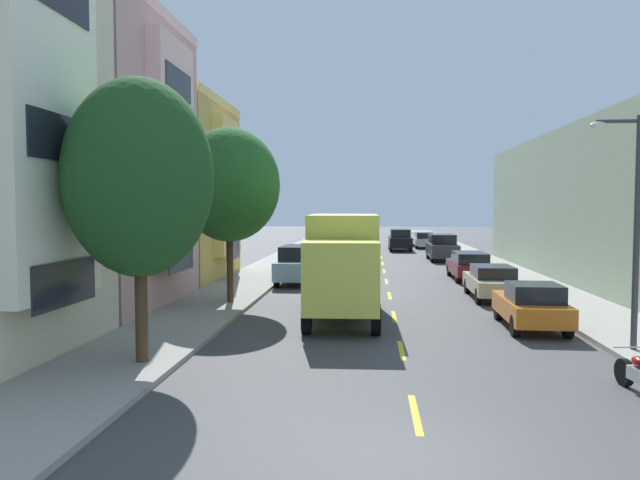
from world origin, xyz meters
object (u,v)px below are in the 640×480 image
parked_wagon_silver (424,240)px  parked_hatchback_orange (531,305)px  parked_wagon_red (333,240)px  parked_sedan_white (320,253)px  street_lamp (631,213)px  parked_wagon_burgundy (469,265)px  parked_sedan_champagne (492,281)px  parked_hatchback_teal (338,237)px  street_tree_second (229,185)px  delivery_box_truck (343,261)px  street_tree_nearest (139,178)px  moving_black_sedan (400,240)px  parked_suv_charcoal (442,247)px  parked_suv_sky (299,264)px

parked_wagon_silver → parked_hatchback_orange: size_ratio=1.17×
parked_wagon_red → parked_sedan_white: bearing=-89.7°
street_lamp → parked_wagon_burgundy: street_lamp is taller
parked_wagon_red → parked_wagon_burgundy: (8.83, -24.15, 0.00)m
parked_sedan_champagne → parked_hatchback_teal: parked_hatchback_teal is taller
street_tree_second → parked_sedan_champagne: size_ratio=1.52×
delivery_box_truck → parked_sedan_champagne: size_ratio=1.56×
parked_wagon_silver → parked_hatchback_orange: 37.86m
street_tree_nearest → moving_black_sedan: bearing=78.3°
parked_hatchback_orange → moving_black_sedan: bearing=94.2°
parked_sedan_white → parked_suv_charcoal: bearing=17.9°
parked_sedan_champagne → street_tree_second: bearing=-166.6°
parked_wagon_red → street_tree_nearest: bearing=-92.7°
parked_wagon_silver → parked_suv_charcoal: (0.12, -13.52, 0.18)m
street_tree_second → parked_sedan_champagne: street_tree_second is taller
street_tree_nearest → parked_wagon_red: size_ratio=1.45×
parked_sedan_white → parked_hatchback_teal: bearing=89.9°
parked_wagon_silver → parked_hatchback_teal: (-8.55, 5.92, -0.05)m
parked_wagon_red → parked_hatchback_teal: same height
street_tree_nearest → parked_suv_sky: bearing=83.2°
parked_hatchback_teal → parked_wagon_red: bearing=-90.9°
parked_wagon_silver → parked_wagon_burgundy: (0.18, -24.93, 0.00)m
delivery_box_truck → parked_sedan_champagne: delivery_box_truck is taller
street_lamp → moving_black_sedan: bearing=96.4°
street_tree_second → parked_hatchback_teal: size_ratio=1.71×
parked_wagon_red → parked_hatchback_orange: bearing=-76.8°
parked_wagon_red → street_tree_second: bearing=-93.4°
parked_wagon_red → parked_wagon_silver: 8.69m
parked_suv_sky → delivery_box_truck: bearing=-73.7°
parked_wagon_red → parked_suv_sky: bearing=-90.2°
parked_sedan_champagne → parked_hatchback_teal: bearing=102.9°
street_lamp → parked_wagon_red: street_lamp is taller
parked_suv_sky → moving_black_sedan: bearing=74.9°
parked_wagon_red → parked_wagon_burgundy: bearing=-69.9°
street_tree_second → street_lamp: (12.33, -6.85, -1.03)m
street_lamp → parked_hatchback_orange: 4.64m
delivery_box_truck → parked_wagon_silver: size_ratio=1.50×
delivery_box_truck → parked_hatchback_orange: 6.40m
parked_hatchback_orange → moving_black_sedan: 34.08m
parked_wagon_silver → parked_suv_sky: bearing=-107.8°
delivery_box_truck → parked_wagon_silver: bearing=80.5°
street_tree_nearest → parked_hatchback_orange: (10.69, 5.45, -3.84)m
street_tree_nearest → parked_wagon_silver: size_ratio=1.45×
street_tree_nearest → parked_hatchback_teal: 49.43m
delivery_box_truck → moving_black_sedan: (3.61, 32.49, -1.02)m
parked_wagon_red → parked_suv_sky: parked_suv_sky is taller
parked_wagon_silver → parked_sedan_white: bearing=-117.7°
street_tree_nearest → parked_sedan_champagne: 16.32m
delivery_box_truck → parked_hatchback_orange: size_ratio=1.75×
parked_suv_sky → parked_wagon_burgundy: parked_suv_sky is taller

